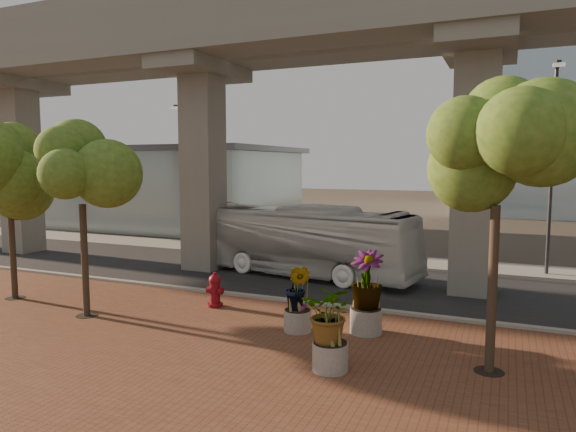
% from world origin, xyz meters
% --- Properties ---
extents(ground, '(160.00, 160.00, 0.00)m').
position_xyz_m(ground, '(0.00, 0.00, 0.00)').
color(ground, '#3D362C').
rests_on(ground, ground).
extents(brick_plaza, '(70.00, 13.00, 0.06)m').
position_xyz_m(brick_plaza, '(0.00, -8.00, 0.03)').
color(brick_plaza, brown).
rests_on(brick_plaza, ground).
extents(asphalt_road, '(90.00, 8.00, 0.04)m').
position_xyz_m(asphalt_road, '(0.00, 2.00, 0.02)').
color(asphalt_road, black).
rests_on(asphalt_road, ground).
extents(curb_strip, '(70.00, 0.25, 0.16)m').
position_xyz_m(curb_strip, '(0.00, -2.00, 0.08)').
color(curb_strip, gray).
rests_on(curb_strip, ground).
extents(far_sidewalk, '(90.00, 3.00, 0.06)m').
position_xyz_m(far_sidewalk, '(0.00, 7.50, 0.03)').
color(far_sidewalk, gray).
rests_on(far_sidewalk, ground).
extents(transit_viaduct, '(72.00, 5.60, 12.40)m').
position_xyz_m(transit_viaduct, '(0.00, 2.00, 7.29)').
color(transit_viaduct, gray).
rests_on(transit_viaduct, ground).
extents(station_pavilion, '(23.00, 13.00, 6.30)m').
position_xyz_m(station_pavilion, '(-20.00, 16.00, 3.22)').
color(station_pavilion, '#A1B5B8').
rests_on(station_pavilion, ground).
extents(transit_bus, '(11.44, 4.50, 3.11)m').
position_xyz_m(transit_bus, '(-1.44, 2.47, 1.55)').
color(transit_bus, silver).
rests_on(transit_bus, ground).
extents(fire_hydrant, '(0.60, 0.54, 1.20)m').
position_xyz_m(fire_hydrant, '(-2.02, -3.59, 0.63)').
color(fire_hydrant, maroon).
rests_on(fire_hydrant, ground).
extents(planter_front, '(1.92, 1.92, 2.11)m').
position_xyz_m(planter_front, '(3.41, -7.27, 1.34)').
color(planter_front, '#A9A699').
rests_on(planter_front, ground).
extents(planter_right, '(2.28, 2.28, 2.43)m').
position_xyz_m(planter_right, '(3.50, -4.27, 1.53)').
color(planter_right, '#A6A296').
rests_on(planter_right, ground).
extents(planter_left, '(1.81, 1.81, 1.99)m').
position_xyz_m(planter_left, '(1.60, -4.90, 1.27)').
color(planter_left, '#ABA59A').
rests_on(planter_left, ground).
extents(street_tree_far_west, '(4.13, 4.13, 6.59)m').
position_xyz_m(street_tree_far_west, '(-9.39, -5.55, 4.74)').
color(street_tree_far_west, '#423326').
rests_on(street_tree_far_west, ground).
extents(street_tree_near_west, '(3.52, 3.52, 6.29)m').
position_xyz_m(street_tree_near_west, '(-5.30, -6.18, 4.72)').
color(street_tree_near_west, '#423326').
rests_on(street_tree_near_west, ground).
extents(street_tree_near_east, '(3.92, 3.92, 6.92)m').
position_xyz_m(street_tree_near_east, '(6.92, -5.87, 5.17)').
color(street_tree_near_east, '#423326').
rests_on(street_tree_near_east, ground).
extents(streetlamp_west, '(0.40, 1.18, 8.17)m').
position_xyz_m(streetlamp_west, '(-9.73, 5.98, 4.77)').
color(streetlamp_west, '#2D2E33').
rests_on(streetlamp_west, ground).
extents(streetlamp_east, '(0.46, 1.34, 9.23)m').
position_xyz_m(streetlamp_east, '(8.91, 6.82, 5.39)').
color(streetlamp_east, '#2F2E34').
rests_on(streetlamp_east, ground).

